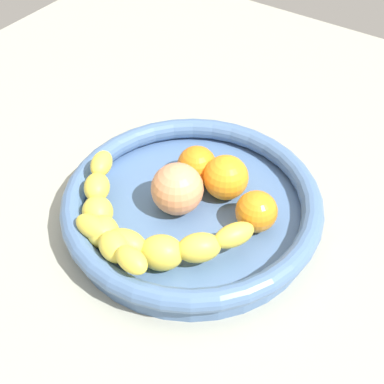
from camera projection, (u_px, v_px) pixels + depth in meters
kitchen_counter at (192, 227)px, 73.37cm from camera, size 120.00×120.00×3.00cm
fruit_bowl at (192, 206)px, 70.61cm from camera, size 33.01×33.01×4.80cm
banana_draped_left at (105, 217)px, 65.58cm from camera, size 17.46×14.27×5.00cm
banana_draped_right at (162, 244)px, 63.27cm from camera, size 19.06×12.95×4.51cm
orange_front at (226, 177)px, 70.89cm from camera, size 5.84×5.84×5.84cm
orange_mid_left at (197, 165)px, 73.06cm from camera, size 5.22×5.22×5.22cm
orange_mid_right at (256, 211)px, 67.01cm from camera, size 5.16×5.16×5.16cm
peach_blush at (177, 189)px, 68.81cm from camera, size 6.61×6.61×6.61cm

